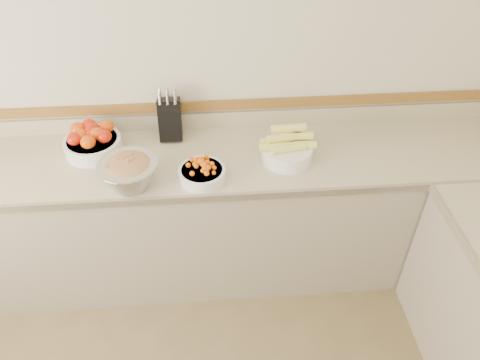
{
  "coord_description": "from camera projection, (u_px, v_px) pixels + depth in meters",
  "views": [
    {
      "loc": [
        0.21,
        -0.42,
        2.49
      ],
      "look_at": [
        0.35,
        1.35,
        1.0
      ],
      "focal_mm": 35.0,
      "sensor_mm": 36.0,
      "label": 1
    }
  ],
  "objects": [
    {
      "name": "back_wall",
      "position": [
        168.0,
        67.0,
        2.6
      ],
      "size": [
        4.0,
        0.0,
        4.0
      ],
      "primitive_type": "plane",
      "rotation": [
        1.57,
        0.0,
        0.0
      ],
      "color": "beige",
      "rests_on": "ground_plane"
    },
    {
      "name": "counter_back",
      "position": [
        180.0,
        216.0,
        2.9
      ],
      "size": [
        4.0,
        0.65,
        1.08
      ],
      "color": "#C0B28B",
      "rests_on": "ground_plane"
    },
    {
      "name": "knife_block",
      "position": [
        170.0,
        118.0,
        2.7
      ],
      "size": [
        0.13,
        0.16,
        0.32
      ],
      "color": "black",
      "rests_on": "counter_back"
    },
    {
      "name": "tomato_bowl",
      "position": [
        92.0,
        141.0,
        2.63
      ],
      "size": [
        0.32,
        0.32,
        0.16
      ],
      "color": "white",
      "rests_on": "counter_back"
    },
    {
      "name": "cherry_tomato_bowl",
      "position": [
        202.0,
        172.0,
        2.45
      ],
      "size": [
        0.25,
        0.25,
        0.14
      ],
      "color": "white",
      "rests_on": "counter_back"
    },
    {
      "name": "corn_bowl",
      "position": [
        287.0,
        149.0,
        2.57
      ],
      "size": [
        0.31,
        0.29,
        0.21
      ],
      "color": "white",
      "rests_on": "counter_back"
    },
    {
      "name": "rhubarb_bowl",
      "position": [
        129.0,
        172.0,
        2.39
      ],
      "size": [
        0.31,
        0.31,
        0.17
      ],
      "color": "#B2B2BA",
      "rests_on": "counter_back"
    }
  ]
}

